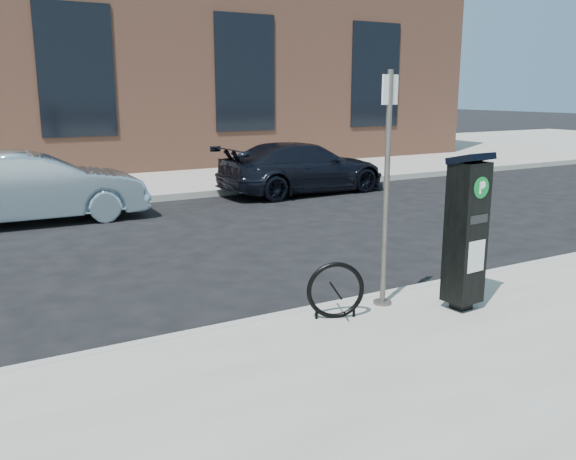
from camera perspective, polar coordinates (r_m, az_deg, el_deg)
ground at (r=6.83m, az=2.50°, el=-8.32°), size 120.00×120.00×0.00m
sidewalk_far at (r=19.82m, az=-19.70°, el=5.20°), size 60.00×12.00×0.15m
curb_near at (r=6.78m, az=2.59°, el=-7.79°), size 60.00×0.12×0.16m
curb_far at (r=14.03m, az=-15.25°, el=2.60°), size 60.00×0.12×0.16m
building at (r=22.69m, az=-21.94°, el=16.24°), size 28.00×10.05×8.25m
parking_kiosk at (r=6.73m, az=16.32°, el=-0.02°), size 0.41×0.37×1.71m
sign_pole at (r=6.62m, az=9.18°, el=3.51°), size 0.22×0.20×2.53m
bike_rack at (r=6.36m, az=4.47°, el=-5.68°), size 0.59×0.27×0.61m
car_silver at (r=12.55m, az=-22.71°, el=3.69°), size 4.16×1.57×1.36m
car_dark at (r=15.04m, az=1.40°, el=5.85°), size 4.37×1.90×1.25m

